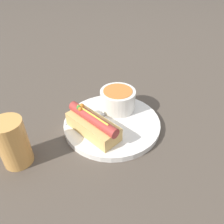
% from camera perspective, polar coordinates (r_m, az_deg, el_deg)
% --- Properties ---
extents(ground_plane, '(4.00, 4.00, 0.00)m').
position_cam_1_polar(ground_plane, '(0.59, 0.00, -3.53)').
color(ground_plane, '#4C4238').
extents(dinner_plate, '(0.26, 0.26, 0.02)m').
position_cam_1_polar(dinner_plate, '(0.59, 0.00, -2.96)').
color(dinner_plate, white).
rests_on(dinner_plate, ground_plane).
extents(hot_dog, '(0.16, 0.09, 0.06)m').
position_cam_1_polar(hot_dog, '(0.54, -5.06, -3.23)').
color(hot_dog, '#DBAD60').
rests_on(hot_dog, dinner_plate).
extents(soup_bowl, '(0.10, 0.10, 0.06)m').
position_cam_1_polar(soup_bowl, '(0.61, 1.51, 3.47)').
color(soup_bowl, silver).
rests_on(soup_bowl, dinner_plate).
extents(spoon, '(0.05, 0.16, 0.01)m').
position_cam_1_polar(spoon, '(0.60, -1.68, -0.49)').
color(spoon, '#B7B7BC').
rests_on(spoon, dinner_plate).
extents(drinking_glass, '(0.06, 0.06, 0.11)m').
position_cam_1_polar(drinking_glass, '(0.51, -24.48, -7.32)').
color(drinking_glass, '#D8994C').
rests_on(drinking_glass, ground_plane).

